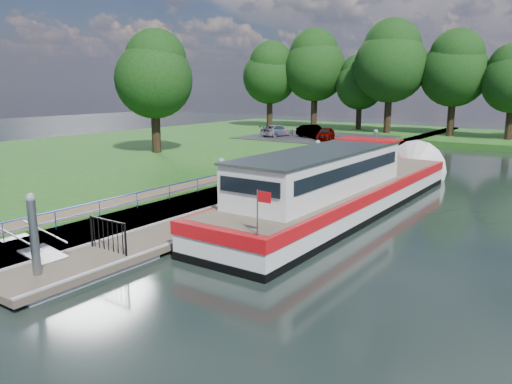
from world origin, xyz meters
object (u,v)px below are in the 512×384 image
Objects in this scene: pontoon at (276,200)px; car_b at (312,131)px; barge at (349,188)px; car_c at (277,131)px; car_a at (326,134)px.

pontoon is 7.53× the size of car_b.
car_b is at bearing 114.48° from pontoon.
pontoon is 1.42× the size of barge.
car_b is 0.98× the size of car_c.
car_b is at bearing 134.00° from car_a.
car_b reaches higher than car_a.
car_a is 0.91× the size of car_b.
car_b is at bearing 122.39° from barge.
barge is 28.84m from car_c.
car_c is (-14.79, 23.27, 1.24)m from pontoon.
barge is 5.31× the size of car_b.
pontoon is at bearing 132.58° from car_c.
car_a is at bearing -94.72° from car_b.
car_a is (-8.78, 22.69, 1.27)m from pontoon.
car_a is at bearing 119.77° from barge.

